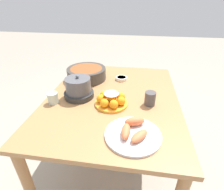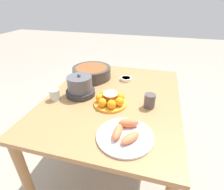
# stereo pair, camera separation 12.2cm
# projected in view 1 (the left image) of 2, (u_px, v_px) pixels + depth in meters

# --- Properties ---
(ground_plane) EXTENTS (12.00, 12.00, 0.00)m
(ground_plane) POSITION_uv_depth(u_px,v_px,m) (113.00, 162.00, 1.65)
(ground_plane) COLOR #9E9384
(dining_table) EXTENTS (1.21, 0.94, 0.72)m
(dining_table) POSITION_uv_depth(u_px,v_px,m) (113.00, 107.00, 1.34)
(dining_table) COLOR #A87547
(dining_table) RESTS_ON ground_plane
(cake_plate) EXTENTS (0.22, 0.22, 0.09)m
(cake_plate) POSITION_uv_depth(u_px,v_px,m) (111.00, 100.00, 1.17)
(cake_plate) COLOR gold
(cake_plate) RESTS_ON dining_table
(serving_bowl) EXTENTS (0.33, 0.33, 0.10)m
(serving_bowl) POSITION_uv_depth(u_px,v_px,m) (87.00, 73.00, 1.52)
(serving_bowl) COLOR #3D3833
(serving_bowl) RESTS_ON dining_table
(sauce_bowl) EXTENTS (0.10, 0.10, 0.03)m
(sauce_bowl) POSITION_uv_depth(u_px,v_px,m) (121.00, 78.00, 1.53)
(sauce_bowl) COLOR silver
(sauce_bowl) RESTS_ON dining_table
(seafood_platter) EXTENTS (0.30, 0.30, 0.06)m
(seafood_platter) POSITION_uv_depth(u_px,v_px,m) (133.00, 132.00, 0.92)
(seafood_platter) COLOR silver
(seafood_platter) RESTS_ON dining_table
(cup_near) EXTENTS (0.07, 0.07, 0.09)m
(cup_near) POSITION_uv_depth(u_px,v_px,m) (150.00, 99.00, 1.16)
(cup_near) COLOR #4C4747
(cup_near) RESTS_ON dining_table
(cup_far) EXTENTS (0.07, 0.07, 0.08)m
(cup_far) POSITION_uv_depth(u_px,v_px,m) (53.00, 98.00, 1.19)
(cup_far) COLOR beige
(cup_far) RESTS_ON dining_table
(warming_pot) EXTENTS (0.21, 0.21, 0.17)m
(warming_pot) POSITION_uv_depth(u_px,v_px,m) (78.00, 88.00, 1.25)
(warming_pot) COLOR #2D2D2D
(warming_pot) RESTS_ON dining_table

